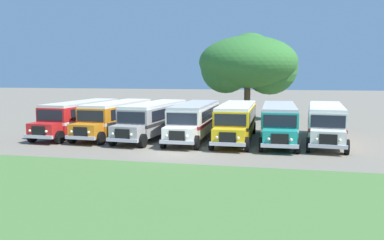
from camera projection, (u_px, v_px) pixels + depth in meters
The scene contains 10 objects.
ground_plane at pixel (176, 152), 26.13m from camera, with size 220.00×220.00×0.00m, color slate.
foreground_grass_strip at pixel (125, 191), 17.39m from camera, with size 80.00×11.66×0.01m, color #4C7538.
parked_bus_slot_0 at pixel (80, 116), 34.16m from camera, with size 3.21×10.91×2.82m.
parked_bus_slot_1 at pixel (116, 116), 33.68m from camera, with size 3.27×10.93×2.82m.
parked_bus_slot_2 at pixel (154, 118), 32.60m from camera, with size 3.51×10.97×2.82m.
parked_bus_slot_3 at pixel (194, 119), 31.88m from camera, with size 2.70×10.84×2.82m.
parked_bus_slot_4 at pixel (236, 120), 31.20m from camera, with size 2.68×10.84×2.82m.
parked_bus_slot_5 at pixel (279, 121), 30.55m from camera, with size 2.74×10.85×2.82m.
parked_bus_slot_6 at pixel (326, 121), 30.26m from camera, with size 3.48×10.96×2.82m.
broad_shade_tree at pixel (249, 63), 44.03m from camera, with size 10.91×11.24×10.06m.
Camera 1 is at (6.49, -24.90, 5.18)m, focal length 36.64 mm.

